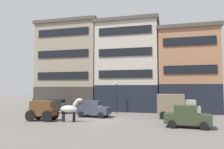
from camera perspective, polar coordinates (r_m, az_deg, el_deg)
name	(u,v)px	position (r m, az deg, el deg)	size (l,w,h in m)	color
ground_plane	(102,120)	(21.95, -2.82, -12.29)	(120.00, 120.00, 0.00)	#605B56
building_far_left	(71,65)	(34.56, -11.16, 2.41)	(10.17, 6.02, 13.76)	#38332D
building_center_left	(128,66)	(31.69, 4.37, 2.45)	(9.31, 6.02, 13.25)	black
building_center_right	(187,70)	(31.31, 19.72, 1.22)	(8.20, 6.02, 11.62)	black
cargo_wagon	(43,109)	(22.61, -18.22, -8.93)	(2.96, 1.62, 1.98)	brown
draft_horse	(70,109)	(21.18, -11.37, -9.08)	(2.35, 0.67, 2.30)	beige
delivery_truck_near	(176,105)	(23.94, 17.05, -7.99)	(4.41, 2.25, 2.62)	gray
sedan_dark	(93,109)	(24.43, -5.03, -9.25)	(3.84, 2.14, 1.83)	#333847
sedan_light	(187,116)	(19.00, 19.58, -10.65)	(3.82, 2.12, 1.83)	#2D3823
sedan_parked_curb	(58,106)	(29.10, -14.53, -8.25)	(3.86, 2.21, 1.83)	black
pedestrian_officer	(33,105)	(30.42, -20.68, -7.80)	(0.49, 0.49, 1.79)	black
streetlamp_curbside	(117,93)	(27.80, 1.23, -4.96)	(0.32, 0.32, 4.12)	black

